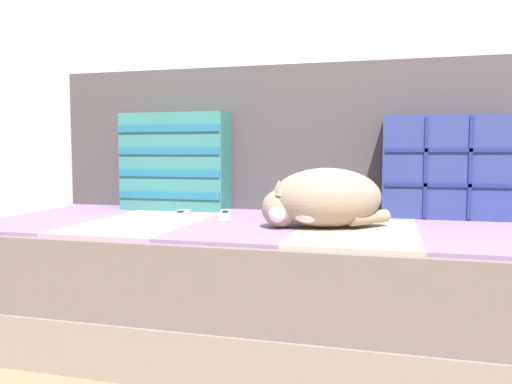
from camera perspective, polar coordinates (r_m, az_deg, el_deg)
ground_plane at (r=1.60m, az=4.89°, el=-17.59°), size 14.00×14.00×0.00m
couch at (r=1.64m, az=5.59°, el=-10.13°), size 2.16×0.88×0.38m
sofa_backrest at (r=1.96m, az=7.45°, el=6.10°), size 2.12×0.14×0.55m
throw_pillow_quilted at (r=1.80m, az=20.85°, el=2.67°), size 0.41×0.14×0.35m
throw_pillow_striped at (r=1.96m, az=-9.21°, el=3.44°), size 0.42×0.14×0.37m
sleeping_cat at (r=1.49m, az=7.50°, el=-0.83°), size 0.39×0.32×0.18m
game_remote_near at (r=1.72m, az=-3.52°, el=-2.60°), size 0.10×0.21×0.02m
game_remote_far at (r=1.74m, az=-8.58°, el=-2.57°), size 0.08×0.20×0.02m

